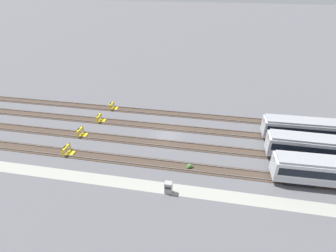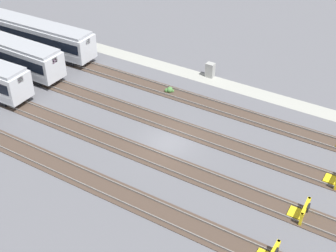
{
  "view_description": "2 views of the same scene",
  "coord_description": "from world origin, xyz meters",
  "px_view_note": "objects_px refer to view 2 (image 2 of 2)",
  "views": [
    {
      "loc": [
        6.56,
        -35.41,
        23.5
      ],
      "look_at": [
        0.04,
        0.0,
        1.8
      ],
      "focal_mm": 28.0,
      "sensor_mm": 36.0,
      "label": 1
    },
    {
      "loc": [
        -17.05,
        27.9,
        24.71
      ],
      "look_at": [
        0.04,
        0.0,
        1.8
      ],
      "focal_mm": 50.0,
      "sensor_mm": 36.0,
      "label": 2
    }
  ],
  "objects_px": {
    "bumper_stop_near_inner_track": "(336,177)",
    "electrical_cabinet": "(210,70)",
    "bumper_stop_middle_track": "(301,211)",
    "weed_clump": "(169,90)",
    "subway_car_front_row_rightmost": "(28,33)"
  },
  "relations": [
    {
      "from": "bumper_stop_near_inner_track",
      "to": "weed_clump",
      "type": "distance_m",
      "value": 18.95
    },
    {
      "from": "subway_car_front_row_rightmost",
      "to": "bumper_stop_middle_track",
      "type": "distance_m",
      "value": 37.98
    },
    {
      "from": "bumper_stop_middle_track",
      "to": "weed_clump",
      "type": "distance_m",
      "value": 19.81
    },
    {
      "from": "subway_car_front_row_rightmost",
      "to": "electrical_cabinet",
      "type": "relative_size",
      "value": 11.29
    },
    {
      "from": "bumper_stop_middle_track",
      "to": "weed_clump",
      "type": "relative_size",
      "value": 2.18
    },
    {
      "from": "electrical_cabinet",
      "to": "weed_clump",
      "type": "distance_m",
      "value": 5.53
    },
    {
      "from": "subway_car_front_row_rightmost",
      "to": "bumper_stop_near_inner_track",
      "type": "relative_size",
      "value": 9.02
    },
    {
      "from": "subway_car_front_row_rightmost",
      "to": "weed_clump",
      "type": "xyz_separation_m",
      "value": [
        -19.51,
        -0.05,
        -1.8
      ]
    },
    {
      "from": "bumper_stop_middle_track",
      "to": "bumper_stop_near_inner_track",
      "type": "bearing_deg",
      "value": -103.14
    },
    {
      "from": "bumper_stop_middle_track",
      "to": "weed_clump",
      "type": "height_order",
      "value": "bumper_stop_middle_track"
    },
    {
      "from": "bumper_stop_near_inner_track",
      "to": "bumper_stop_middle_track",
      "type": "xyz_separation_m",
      "value": [
        1.16,
        4.98,
        0.0
      ]
    },
    {
      "from": "electrical_cabinet",
      "to": "bumper_stop_middle_track",
      "type": "bearing_deg",
      "value": 135.07
    },
    {
      "from": "bumper_stop_near_inner_track",
      "to": "electrical_cabinet",
      "type": "bearing_deg",
      "value": -31.78
    },
    {
      "from": "bumper_stop_near_inner_track",
      "to": "bumper_stop_middle_track",
      "type": "distance_m",
      "value": 5.12
    },
    {
      "from": "subway_car_front_row_rightmost",
      "to": "weed_clump",
      "type": "distance_m",
      "value": 19.59
    }
  ]
}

